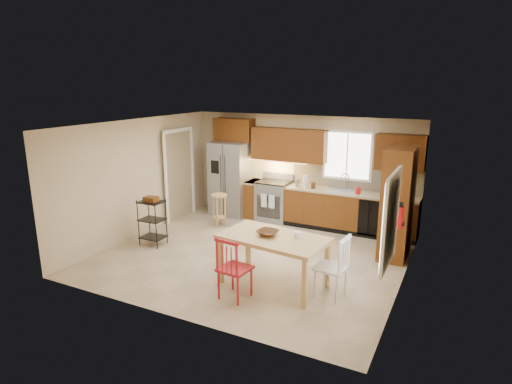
{
  "coord_description": "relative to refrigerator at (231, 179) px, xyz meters",
  "views": [
    {
      "loc": [
        3.52,
        -6.84,
        3.26
      ],
      "look_at": [
        -0.13,
        0.4,
        1.15
      ],
      "focal_mm": 30.0,
      "sensor_mm": 36.0,
      "label": 1
    }
  ],
  "objects": [
    {
      "name": "pantry",
      "position": [
        4.13,
        -0.93,
        0.14
      ],
      "size": [
        0.5,
        0.95,
        2.1
      ],
      "primitive_type": "cube",
      "color": "brown",
      "rests_on": "floor"
    },
    {
      "name": "chair_red",
      "position": [
        2.22,
        -3.73,
        -0.41
      ],
      "size": [
        0.52,
        0.52,
        1.0
      ],
      "primitive_type": null,
      "rotation": [
        0.0,
        0.0,
        -0.11
      ],
      "color": "#A4191E",
      "rests_on": "floor"
    },
    {
      "name": "canister_steel",
      "position": [
        1.75,
        0.03,
        0.08
      ],
      "size": [
        0.11,
        0.11,
        0.18
      ],
      "primitive_type": "cylinder",
      "color": "gray",
      "rests_on": "base_cabinet_run"
    },
    {
      "name": "wall_right",
      "position": [
        4.45,
        -2.12,
        0.34
      ],
      "size": [
        0.02,
        5.0,
        2.5
      ],
      "primitive_type": "cube",
      "color": "#CCB793",
      "rests_on": "ground"
    },
    {
      "name": "upper_over_fridge",
      "position": [
        0.0,
        0.2,
        1.19
      ],
      "size": [
        1.0,
        0.35,
        0.55
      ],
      "primitive_type": "cube",
      "color": "#623610",
      "rests_on": "wall_back"
    },
    {
      "name": "canister_wood",
      "position": [
        2.15,
        -0.0,
        0.06
      ],
      "size": [
        0.1,
        0.1,
        0.14
      ],
      "primitive_type": "cylinder",
      "color": "#523015",
      "rests_on": "base_cabinet_run"
    },
    {
      "name": "dishwasher",
      "position": [
        3.55,
        -0.22,
        -0.46
      ],
      "size": [
        0.6,
        0.02,
        0.78
      ],
      "primitive_type": "cube",
      "color": "black",
      "rests_on": "floor"
    },
    {
      "name": "window_back",
      "position": [
        2.8,
        0.35,
        0.74
      ],
      "size": [
        1.12,
        0.04,
        1.12
      ],
      "primitive_type": "cube",
      "color": "white",
      "rests_on": "wall_back"
    },
    {
      "name": "wall_back",
      "position": [
        1.7,
        0.38,
        0.34
      ],
      "size": [
        5.5,
        0.02,
        2.5
      ],
      "primitive_type": "cube",
      "color": "#CCB793",
      "rests_on": "ground"
    },
    {
      "name": "upper_left_block",
      "position": [
        1.45,
        0.2,
        0.92
      ],
      "size": [
        1.8,
        0.35,
        0.75
      ],
      "primitive_type": "cube",
      "color": "#623610",
      "rests_on": "wall_back"
    },
    {
      "name": "undercab_glow",
      "position": [
        1.15,
        0.17,
        0.52
      ],
      "size": [
        1.6,
        0.3,
        0.01
      ],
      "primitive_type": "cube",
      "color": "#FFBF66",
      "rests_on": "wall_back"
    },
    {
      "name": "backsplash",
      "position": [
        2.99,
        0.36,
        0.27
      ],
      "size": [
        2.92,
        0.03,
        0.55
      ],
      "primitive_type": "cube",
      "color": "beige",
      "rests_on": "wall_back"
    },
    {
      "name": "soap_bottle",
      "position": [
        3.18,
        -0.02,
        0.09
      ],
      "size": [
        0.09,
        0.09,
        0.19
      ],
      "primitive_type": "imported",
      "color": "#BC0D0F",
      "rests_on": "base_cabinet_run"
    },
    {
      "name": "table_bowl",
      "position": [
        2.46,
        -3.08,
        -0.07
      ],
      "size": [
        0.38,
        0.38,
        0.08
      ],
      "primitive_type": "imported",
      "rotation": [
        0.0,
        0.0,
        -0.11
      ],
      "color": "#523015",
      "rests_on": "dining_table"
    },
    {
      "name": "refrigerator",
      "position": [
        0.0,
        0.0,
        0.0
      ],
      "size": [
        0.92,
        0.75,
        1.82
      ],
      "primitive_type": "cube",
      "color": "gray",
      "rests_on": "floor"
    },
    {
      "name": "base_cabinet_run",
      "position": [
        2.99,
        0.08,
        -0.46
      ],
      "size": [
        2.92,
        0.6,
        0.9
      ],
      "primitive_type": "cube",
      "color": "brown",
      "rests_on": "floor"
    },
    {
      "name": "sink",
      "position": [
        2.8,
        0.08,
        -0.05
      ],
      "size": [
        0.62,
        0.46,
        0.16
      ],
      "primitive_type": "cube",
      "color": "gray",
      "rests_on": "base_cabinet_run"
    },
    {
      "name": "floor",
      "position": [
        1.7,
        -2.12,
        -0.91
      ],
      "size": [
        5.5,
        5.5,
        0.0
      ],
      "primitive_type": "plane",
      "color": "tan",
      "rests_on": "ground"
    },
    {
      "name": "bar_stool",
      "position": [
        0.22,
        -0.94,
        -0.53
      ],
      "size": [
        0.46,
        0.46,
        0.75
      ],
      "primitive_type": null,
      "rotation": [
        0.0,
        0.0,
        -0.32
      ],
      "color": "tan",
      "rests_on": "floor"
    },
    {
      "name": "wall_left",
      "position": [
        -1.05,
        -2.12,
        0.34
      ],
      "size": [
        0.02,
        5.0,
        2.5
      ],
      "primitive_type": "cube",
      "color": "#CCB793",
      "rests_on": "ground"
    },
    {
      "name": "upper_right_block",
      "position": [
        3.95,
        0.2,
        0.92
      ],
      "size": [
        1.0,
        0.35,
        0.75
      ],
      "primitive_type": "cube",
      "color": "#623610",
      "rests_on": "wall_back"
    },
    {
      "name": "chair_white",
      "position": [
        3.52,
        -3.03,
        -0.41
      ],
      "size": [
        0.52,
        0.52,
        1.0
      ],
      "primitive_type": null,
      "rotation": [
        0.0,
        0.0,
        1.46
      ],
      "color": "silver",
      "rests_on": "floor"
    },
    {
      "name": "wall_front",
      "position": [
        1.7,
        -4.62,
        0.34
      ],
      "size": [
        5.5,
        0.02,
        2.5
      ],
      "primitive_type": "cube",
      "color": "#CCB793",
      "rests_on": "ground"
    },
    {
      "name": "fire_extinguisher",
      "position": [
        4.33,
        -1.98,
        0.19
      ],
      "size": [
        0.12,
        0.12,
        0.36
      ],
      "primitive_type": "cylinder",
      "color": "#BC0D0F",
      "rests_on": "wall_right"
    },
    {
      "name": "ceiling",
      "position": [
        1.7,
        -2.12,
        1.59
      ],
      "size": [
        5.5,
        5.0,
        0.02
      ],
      "primitive_type": "cube",
      "color": "silver",
      "rests_on": "ground"
    },
    {
      "name": "doorway",
      "position": [
        -0.97,
        -0.82,
        0.14
      ],
      "size": [
        0.04,
        0.95,
        2.1
      ],
      "primitive_type": "cube",
      "color": "#8C7A59",
      "rests_on": "wall_left"
    },
    {
      "name": "range_stove",
      "position": [
        1.15,
        0.06,
        -0.45
      ],
      "size": [
        0.76,
        0.63,
        0.92
      ],
      "primitive_type": "cube",
      "color": "gray",
      "rests_on": "floor"
    },
    {
      "name": "table_jar",
      "position": [
        2.94,
        -2.97,
        -0.04
      ],
      "size": [
        0.15,
        0.15,
        0.16
      ],
      "primitive_type": "cylinder",
      "rotation": [
        0.0,
        0.0,
        -0.11
      ],
      "color": "silver",
      "rests_on": "dining_table"
    },
    {
      "name": "paper_towel",
      "position": [
        1.95,
        0.03,
        0.13
      ],
      "size": [
        0.12,
        0.12,
        0.28
      ],
      "primitive_type": "cylinder",
      "color": "silver",
      "rests_on": "base_cabinet_run"
    },
    {
      "name": "dining_table",
      "position": [
        2.57,
        -3.08,
        -0.5
      ],
      "size": [
        1.8,
        1.14,
        0.83
      ],
      "primitive_type": null,
      "rotation": [
        0.0,
        0.0,
        -0.11
      ],
      "color": "tan",
      "rests_on": "floor"
    },
    {
      "name": "window_right",
      "position": [
        4.38,
        -3.27,
        0.54
      ],
      "size": [
        0.04,
        1.02,
        1.32
      ],
      "primitive_type": "cube",
      "color": "white",
      "rests_on": "wall_right"
    },
    {
      "name": "base_cabinet_narrow",
      "position": [
        0.6,
        0.08,
        -0.46
      ],
      "size": [
        0.3,
        0.6,
        0.9
      ],
      "primitive_type": "cube",
      "color": "brown",
      "rests_on": "floor"
    },
    {
      "name": "utility_cart",
      "position": [
        -0.38,
        -2.55,
        -0.43
      ],
      "size": [
        0.49,
        0.39,
        0.96
      ],
      "primitive_type": null,
      "rotation": [
        0.0,
        0.0,
        0.03
      ],
      "color": "black",
      "rests_on": "floor"
    }
  ]
}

